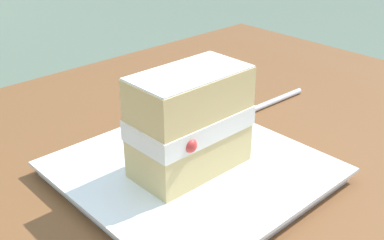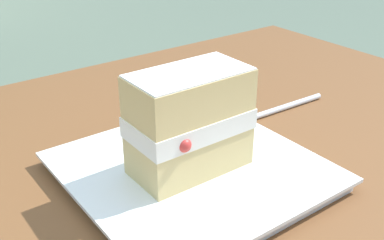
# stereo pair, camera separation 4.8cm
# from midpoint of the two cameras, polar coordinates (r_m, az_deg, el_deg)

# --- Properties ---
(dessert_plate) EXTENTS (0.25, 0.25, 0.02)m
(dessert_plate) POSITION_cam_midpoint_polar(r_m,az_deg,el_deg) (0.51, 2.71, -6.28)
(dessert_plate) COLOR white
(dessert_plate) RESTS_ON patio_table
(cake_slice) EXTENTS (0.12, 0.08, 0.11)m
(cake_slice) POSITION_cam_midpoint_polar(r_m,az_deg,el_deg) (0.47, 2.57, -0.29)
(cake_slice) COLOR #E0C17A
(cake_slice) RESTS_ON dessert_plate
(dessert_fork) EXTENTS (0.17, 0.03, 0.01)m
(dessert_fork) POSITION_cam_midpoint_polar(r_m,az_deg,el_deg) (0.66, 11.40, 0.90)
(dessert_fork) COLOR silver
(dessert_fork) RESTS_ON patio_table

